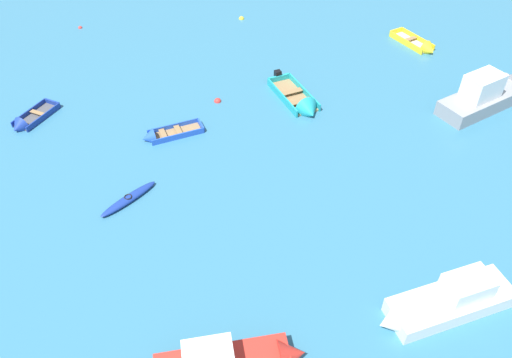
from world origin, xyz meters
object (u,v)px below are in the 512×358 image
rowboat_yellow_back_row_right (421,47)px  rowboat_blue_outer_right (160,136)px  mooring_buoy_between_boats_right (242,19)px  motor_launch_grey_near_camera (490,94)px  kayak_deep_blue_outer_left (129,199)px  rowboat_deep_blue_foreground_center (26,123)px  motor_launch_white_near_right (443,303)px  mooring_buoy_outer_edge (80,28)px  mooring_buoy_between_boats_left (218,101)px  rowboat_turquoise_cluster_inner (302,104)px

rowboat_yellow_back_row_right → rowboat_blue_outer_right: bearing=-155.6°
rowboat_blue_outer_right → mooring_buoy_between_boats_right: 15.24m
motor_launch_grey_near_camera → kayak_deep_blue_outer_left: bearing=-164.3°
rowboat_deep_blue_foreground_center → motor_launch_grey_near_camera: bearing=-2.3°
motor_launch_white_near_right → mooring_buoy_outer_edge: size_ratio=19.24×
rowboat_blue_outer_right → mooring_buoy_between_boats_left: bearing=43.8°
rowboat_yellow_back_row_right → mooring_buoy_outer_edge: 24.50m
rowboat_yellow_back_row_right → mooring_buoy_outer_edge: size_ratio=12.93×
kayak_deep_blue_outer_left → mooring_buoy_outer_edge: 19.30m
mooring_buoy_between_boats_left → mooring_buoy_outer_edge: (-9.47, 10.82, 0.00)m
kayak_deep_blue_outer_left → motor_launch_grey_near_camera: motor_launch_grey_near_camera is taller
rowboat_turquoise_cluster_inner → motor_launch_grey_near_camera: motor_launch_grey_near_camera is taller
kayak_deep_blue_outer_left → rowboat_deep_blue_foreground_center: bearing=132.1°
motor_launch_white_near_right → rowboat_turquoise_cluster_inner: 14.40m
rowboat_blue_outer_right → rowboat_deep_blue_foreground_center: bearing=164.7°
motor_launch_grey_near_camera → rowboat_deep_blue_foreground_center: bearing=177.7°
kayak_deep_blue_outer_left → rowboat_blue_outer_right: (1.36, 4.71, 0.01)m
kayak_deep_blue_outer_left → motor_launch_grey_near_camera: size_ratio=0.40×
rowboat_blue_outer_right → mooring_buoy_outer_edge: 15.28m
rowboat_yellow_back_row_right → mooring_buoy_between_boats_right: bearing=152.6°
motor_launch_white_near_right → mooring_buoy_between_boats_left: size_ratio=13.37×
rowboat_blue_outer_right → mooring_buoy_between_boats_right: size_ratio=8.69×
rowboat_blue_outer_right → motor_launch_grey_near_camera: 19.01m
mooring_buoy_outer_edge → motor_launch_grey_near_camera: bearing=-27.3°
rowboat_turquoise_cluster_inner → rowboat_yellow_back_row_right: rowboat_turquoise_cluster_inner is taller
rowboat_yellow_back_row_right → rowboat_deep_blue_foreground_center: size_ratio=1.21×
motor_launch_white_near_right → mooring_buoy_between_boats_right: 26.75m
kayak_deep_blue_outer_left → rowboat_yellow_back_row_right: size_ratio=0.70×
mooring_buoy_between_boats_right → kayak_deep_blue_outer_left: bearing=-110.7°
rowboat_turquoise_cluster_inner → motor_launch_grey_near_camera: (10.83, -0.98, 0.52)m
rowboat_blue_outer_right → mooring_buoy_outer_edge: rowboat_blue_outer_right is taller
motor_launch_white_near_right → rowboat_turquoise_cluster_inner: (-2.73, 14.13, -0.33)m
kayak_deep_blue_outer_left → motor_launch_grey_near_camera: 21.13m
motor_launch_white_near_right → mooring_buoy_between_boats_right: size_ratio=14.23×
rowboat_turquoise_cluster_inner → mooring_buoy_between_boats_left: (-4.85, 1.18, -0.21)m
kayak_deep_blue_outer_left → rowboat_deep_blue_foreground_center: rowboat_deep_blue_foreground_center is taller
mooring_buoy_between_boats_right → rowboat_blue_outer_right: bearing=-112.2°
motor_launch_white_near_right → rowboat_blue_outer_right: size_ratio=1.64×
motor_launch_white_near_right → mooring_buoy_outer_edge: bearing=123.1°
rowboat_deep_blue_foreground_center → mooring_buoy_outer_edge: 12.00m
rowboat_turquoise_cluster_inner → rowboat_yellow_back_row_right: size_ratio=1.25×
mooring_buoy_between_boats_right → mooring_buoy_between_boats_left: bearing=-102.7°
rowboat_deep_blue_foreground_center → mooring_buoy_between_boats_left: size_ratio=7.43×
motor_launch_white_near_right → kayak_deep_blue_outer_left: bearing=148.7°
rowboat_yellow_back_row_right → motor_launch_white_near_right: bearing=-108.4°
kayak_deep_blue_outer_left → mooring_buoy_outer_edge: (-4.82, 18.69, -0.14)m
rowboat_blue_outer_right → rowboat_turquoise_cluster_inner: bearing=13.7°
rowboat_blue_outer_right → kayak_deep_blue_outer_left: bearing=-106.1°
rowboat_blue_outer_right → rowboat_deep_blue_foreground_center: size_ratio=1.10×
rowboat_blue_outer_right → motor_launch_grey_near_camera: bearing=3.0°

